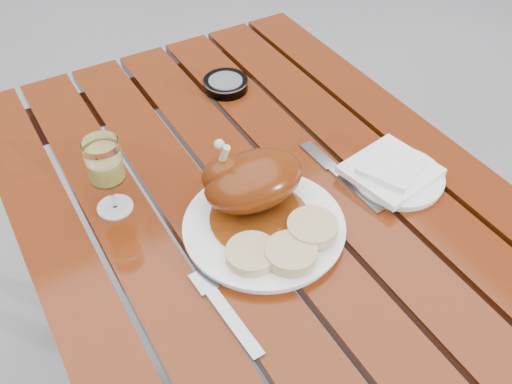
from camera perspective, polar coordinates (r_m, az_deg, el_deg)
table at (r=1.28m, az=1.37°, el=-13.42°), size 0.80×1.20×0.75m
dinner_plate at (r=0.94m, az=0.81°, el=-3.56°), size 0.33×0.33×0.02m
roast_duck at (r=0.93m, az=-0.60°, el=1.06°), size 0.18×0.18×0.13m
bread_dumplings at (r=0.89m, az=2.94°, el=-5.26°), size 0.19×0.11×0.03m
wine_glass at (r=0.96m, az=-14.60°, el=1.48°), size 0.08×0.08×0.15m
side_plate at (r=1.06m, az=13.96°, el=1.46°), size 0.22×0.22×0.01m
napkin at (r=1.05m, az=13.32°, el=2.11°), size 0.17×0.16×0.01m
ashtray at (r=1.26m, az=-3.05°, el=10.71°), size 0.11×0.11×0.02m
fork at (r=0.84m, az=-2.74°, el=-12.25°), size 0.03×0.16×0.01m
knife at (r=1.04m, az=9.01°, el=1.12°), size 0.03×0.19×0.01m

